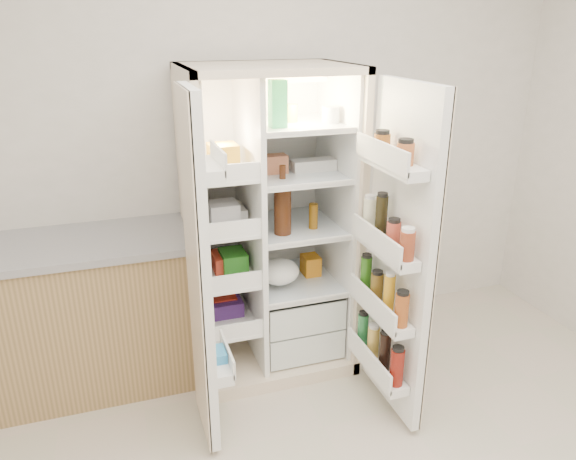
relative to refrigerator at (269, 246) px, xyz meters
name	(u,v)px	position (x,y,z in m)	size (l,w,h in m)	color
wall_back	(262,135)	(0.06, 0.35, 0.61)	(4.00, 0.02, 2.70)	silver
refrigerator	(269,246)	(0.00, 0.00, 0.00)	(0.92, 0.70, 1.80)	beige
freezer_door	(200,277)	(-0.51, -0.60, 0.15)	(0.15, 0.40, 1.72)	white
fridge_door	(396,261)	(0.47, -0.69, 0.13)	(0.17, 0.58, 1.72)	white
kitchen_counter	(84,312)	(-1.09, 0.06, -0.29)	(1.24, 0.66, 0.90)	#A38051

